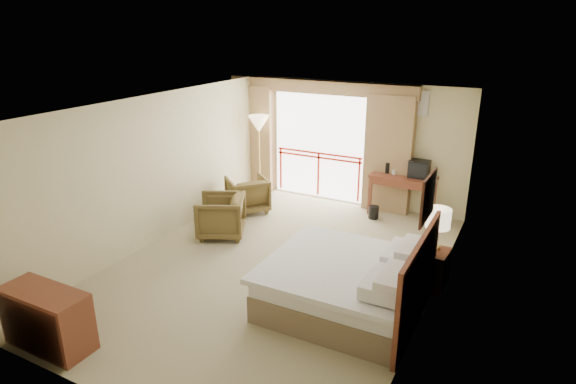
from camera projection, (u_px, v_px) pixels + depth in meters
The scene contains 29 objects.
floor at pixel (277, 266), 8.09m from camera, with size 7.00×7.00×0.00m, color gray.
ceiling at pixel (275, 105), 7.19m from camera, with size 7.00×7.00×0.00m, color white.
wall_back at pixel (353, 144), 10.57m from camera, with size 5.00×5.00×0.00m, color beige.
wall_front at pixel (104, 295), 4.72m from camera, with size 5.00×5.00×0.00m, color beige.
wall_left at pixel (156, 169), 8.74m from camera, with size 7.00×7.00×0.00m, color beige.
wall_right at pixel (436, 219), 6.55m from camera, with size 7.00×7.00×0.00m, color beige.
balcony_door at pixel (319, 147), 10.95m from camera, with size 2.40×2.40×0.00m, color white.
balcony_railing at pixel (319, 163), 11.06m from camera, with size 2.09×0.03×1.02m.
curtain_left at pixel (254, 138), 11.55m from camera, with size 1.00×0.26×2.50m, color olive.
curtain_right at pixel (388, 155), 10.10m from camera, with size 1.00×0.26×2.50m, color olive.
valance at pixel (319, 87), 10.42m from camera, with size 4.40×0.22×0.28m, color olive.
hvac_vent at pixel (416, 103), 9.64m from camera, with size 0.50×0.04×0.50m, color silver.
bed at pixel (348, 284), 6.81m from camera, with size 2.13×2.06×0.97m.
headboard at pixel (418, 283), 6.30m from camera, with size 0.06×2.10×1.30m, color #5D2619.
framed_art at pixel (428, 197), 5.90m from camera, with size 0.04×0.72×0.60m.
nightstand at pixel (432, 268), 7.39m from camera, with size 0.42×0.50×0.60m, color #5D2619.
table_lamp at pixel (438, 219), 7.16m from camera, with size 0.36×0.36×0.64m.
phone at pixel (429, 252), 7.17m from camera, with size 0.16×0.12×0.07m, color black.
desk at pixel (404, 183), 10.09m from camera, with size 1.34×0.65×0.88m.
tv at pixel (419, 169), 9.78m from camera, with size 0.40×0.32×0.36m.
coffee_maker at pixel (388, 168), 10.09m from camera, with size 0.11×0.11×0.23m, color black.
cup at pixel (394, 172), 10.01m from camera, with size 0.07×0.07×0.10m, color white.
wastebasket at pixel (374, 212), 10.02m from camera, with size 0.21×0.21×0.27m, color black.
armchair_far at pixel (248, 211), 10.48m from camera, with size 0.81×0.83×0.76m, color #4D3D1C.
armchair_near at pixel (222, 235), 9.27m from camera, with size 0.85×0.88×0.80m, color #4D3D1C.
side_table at pixel (239, 199), 10.15m from camera, with size 0.46×0.46×0.51m.
book at pixel (239, 192), 10.09m from camera, with size 0.17×0.23×0.02m, color white.
floor_lamp at pixel (259, 127), 10.96m from camera, with size 0.48×0.48×1.88m.
dresser at pixel (47, 319), 5.98m from camera, with size 1.17×0.50×0.78m.
Camera 1 is at (3.51, -6.30, 3.88)m, focal length 30.00 mm.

